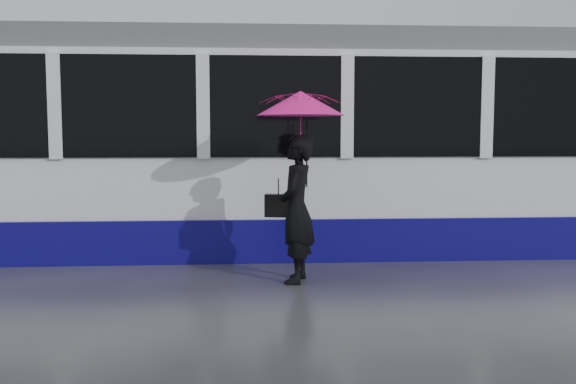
{
  "coord_description": "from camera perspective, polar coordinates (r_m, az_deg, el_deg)",
  "views": [
    {
      "loc": [
        -0.2,
        -7.67,
        1.85
      ],
      "look_at": [
        0.34,
        0.3,
        1.1
      ],
      "focal_mm": 40.0,
      "sensor_mm": 36.0,
      "label": 1
    }
  ],
  "objects": [
    {
      "name": "woman",
      "position": [
        7.86,
        0.75,
        -1.52
      ],
      "size": [
        0.57,
        0.74,
        1.82
      ],
      "primitive_type": "imported",
      "rotation": [
        0.0,
        0.0,
        -1.79
      ],
      "color": "black",
      "rests_on": "ground"
    },
    {
      "name": "rails",
      "position": [
        10.34,
        -2.69,
        -4.89
      ],
      "size": [
        34.0,
        1.51,
        0.02
      ],
      "color": "#3F3D38",
      "rests_on": "ground"
    },
    {
      "name": "handbag",
      "position": [
        7.86,
        -0.86,
        -1.2
      ],
      "size": [
        0.35,
        0.21,
        0.46
      ],
      "rotation": [
        0.0,
        0.0,
        -0.22
      ],
      "color": "black",
      "rests_on": "ground"
    },
    {
      "name": "tram",
      "position": [
        10.91,
        17.31,
        4.01
      ],
      "size": [
        26.0,
        2.56,
        3.35
      ],
      "color": "white",
      "rests_on": "ground"
    },
    {
      "name": "umbrella",
      "position": [
        7.81,
        1.12,
        6.39
      ],
      "size": [
        1.27,
        1.27,
        1.23
      ],
      "rotation": [
        0.0,
        0.0,
        -0.22
      ],
      "color": "#E51359",
      "rests_on": "ground"
    },
    {
      "name": "ground",
      "position": [
        7.9,
        -2.32,
        -8.2
      ],
      "size": [
        90.0,
        90.0,
        0.0
      ],
      "primitive_type": "plane",
      "color": "#29292E",
      "rests_on": "ground"
    }
  ]
}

